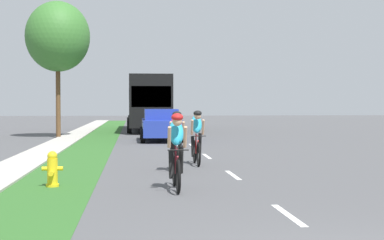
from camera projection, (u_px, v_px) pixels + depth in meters
name	position (u px, v px, depth m)	size (l,w,h in m)	color
ground_plane	(189.00, 144.00, 25.33)	(120.00, 120.00, 0.00)	#4C4C4F
grass_verge	(94.00, 144.00, 24.90)	(1.81, 70.00, 0.01)	#2D6026
sidewalk_concrete	(58.00, 144.00, 24.75)	(1.31, 70.00, 0.10)	#B2ADA3
lane_markings_center	(182.00, 138.00, 29.30)	(0.12, 52.71, 0.01)	white
fire_hydrant_yellow	(52.00, 169.00, 12.11)	(0.44, 0.38, 0.76)	yellow
cyclist_lead	(176.00, 151.00, 11.66)	(0.42, 1.72, 1.58)	black
cyclist_trailing	(176.00, 141.00, 14.81)	(0.42, 1.72, 1.58)	black
cyclist_distant	(197.00, 137.00, 16.51)	(0.42, 1.72, 1.58)	black
sedan_blue	(161.00, 125.00, 27.15)	(1.98, 4.30, 1.52)	#23389E
bus_black	(149.00, 101.00, 37.89)	(2.78, 11.60, 3.48)	black
street_tree_near	(58.00, 37.00, 29.50)	(3.31, 3.31, 7.08)	brown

